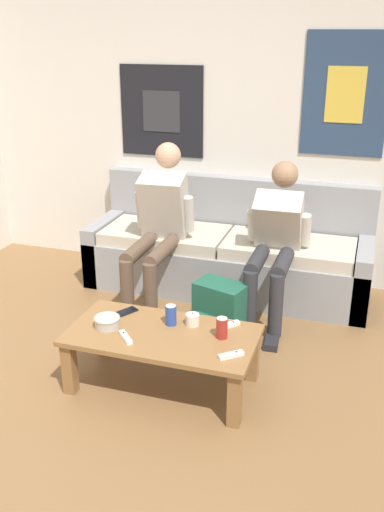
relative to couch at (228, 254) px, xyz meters
name	(u,v)px	position (x,y,z in m)	size (l,w,h in m)	color
ground_plane	(87,431)	(-0.25, -2.01, -0.29)	(18.00, 18.00, 0.00)	brown
wall_back	(212,123)	(-0.25, 0.35, 0.99)	(10.00, 0.07, 2.55)	silver
couch	(228,254)	(0.00, 0.00, 0.00)	(2.25, 0.72, 0.86)	gray
coffee_table	(162,342)	(-0.01, -1.49, 0.01)	(1.10, 0.57, 0.36)	olive
person_seated_adult	(159,222)	(-0.45, -0.39, 0.36)	(0.47, 0.94, 1.20)	brown
person_seated_teen	(275,237)	(0.43, -0.34, 0.32)	(0.47, 0.96, 1.10)	#2D2D33
backpack	(220,311)	(0.15, -0.81, -0.10)	(0.39, 0.31, 0.39)	#1E5642
ceramic_bowl	(107,321)	(-0.35, -1.52, 0.11)	(0.16, 0.16, 0.07)	#B7B2A8
pillar_candle	(192,320)	(0.12, -1.34, 0.11)	(0.08, 0.08, 0.08)	silver
drink_can_blue	(171,315)	(0.00, -1.37, 0.13)	(0.07, 0.07, 0.12)	#28479E
drink_can_red	(222,328)	(0.33, -1.43, 0.13)	(0.07, 0.07, 0.12)	maroon
game_controller_near_left	(231,355)	(0.43, -1.62, 0.08)	(0.13, 0.12, 0.03)	white
game_controller_near_right	(126,337)	(-0.19, -1.62, 0.08)	(0.12, 0.13, 0.03)	white
game_controller_far_center	(229,325)	(0.34, -1.30, 0.08)	(0.12, 0.13, 0.03)	white
cell_phone	(127,311)	(-0.32, -1.31, 0.08)	(0.13, 0.15, 0.01)	black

